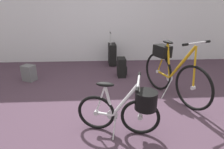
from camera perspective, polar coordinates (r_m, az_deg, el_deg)
The scene contains 7 objects.
ground_plane at distance 2.84m, azimuth -0.35°, elevation -11.74°, with size 8.18×8.18×0.00m, color #473342.
back_wall at distance 5.06m, azimuth -1.90°, elevation 19.16°, with size 8.18×0.10×2.71m, color silver.
folding_bike_foreground at distance 2.31m, azimuth 4.96°, elevation -9.83°, with size 1.01×0.52×0.73m.
display_bike_left at distance 3.31m, azimuth 17.46°, elevation 1.00°, with size 0.71×1.37×1.03m.
rolling_suitcase at distance 4.84m, azimuth 0.05°, elevation 6.19°, with size 0.20×0.37×0.83m.
backpack_on_floor at distance 4.10m, azimuth 2.91°, elevation 2.15°, with size 0.21×0.27×0.41m.
handbag_on_floor at distance 4.26m, azimuth -23.67°, elevation 0.42°, with size 0.30×0.28×0.33m.
Camera 1 is at (-0.11, -2.38, 1.56)m, focal length 30.37 mm.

